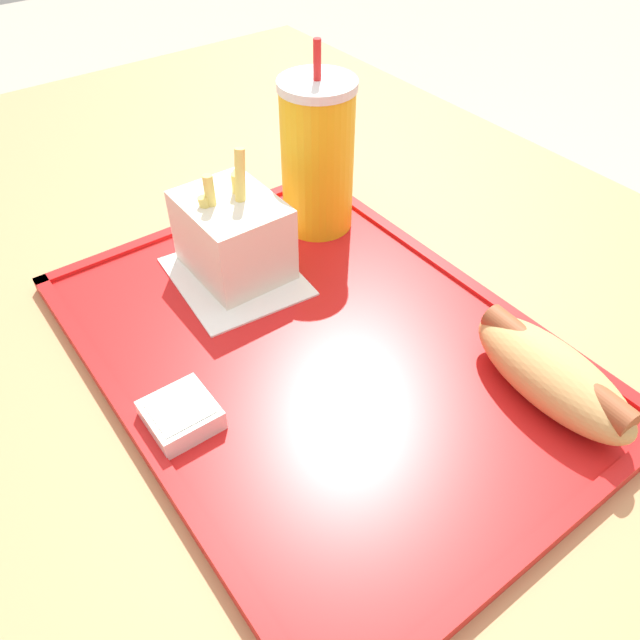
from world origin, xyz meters
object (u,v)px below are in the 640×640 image
soda_cup (317,157)px  fries_carton (233,235)px  hot_dog_far (552,374)px  sauce_cup_mayo (181,414)px

soda_cup → fries_carton: (0.02, -0.11, -0.04)m
fries_carton → hot_dog_far: bearing=21.6°
soda_cup → hot_dog_far: 0.30m
soda_cup → hot_dog_far: size_ratio=1.27×
sauce_cup_mayo → soda_cup: bearing=122.7°
hot_dog_far → sauce_cup_mayo: size_ratio=3.01×
hot_dog_far → fries_carton: fries_carton is taller
soda_cup → hot_dog_far: soda_cup is taller
hot_dog_far → fries_carton: 0.30m
fries_carton → sauce_cup_mayo: size_ratio=2.49×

